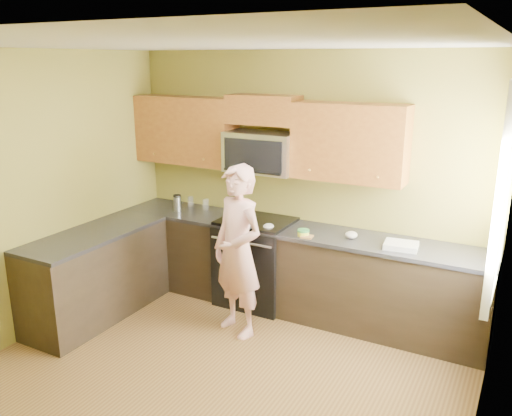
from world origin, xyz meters
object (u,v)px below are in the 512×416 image
Objects in this scene: stove at (256,261)px; butter_tub at (303,236)px; microwave at (262,172)px; woman at (238,251)px; frying_pan at (243,226)px; travel_mug at (178,211)px.

butter_tub is at bearing -15.78° from stove.
microwave is at bearing 154.23° from butter_tub.
woman reaches higher than butter_tub.
stove is 8.14× the size of butter_tub.
butter_tub is (0.46, 0.49, 0.08)m from woman.
butter_tub is (0.62, -0.30, -0.53)m from microwave.
woman is at bearing -72.43° from frying_pan.
frying_pan is 4.08× the size of butter_tub.
microwave is 6.51× the size of butter_tub.
travel_mug is (-0.99, 0.22, -0.03)m from frying_pan.
travel_mug is at bearing 175.17° from butter_tub.
microwave is at bearing 9.22° from travel_mug.
stove is at bearing -90.00° from microwave.
stove is 0.79m from butter_tub.
frying_pan reaches higher than stove.
travel_mug reaches higher than stove.
stove is 2.00× the size of frying_pan.
stove is 5.01× the size of travel_mug.
woman is 14.36× the size of butter_tub.
microwave is at bearing 122.49° from woman.
stove is 1.10m from travel_mug.
butter_tub is at bearing 67.91° from woman.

